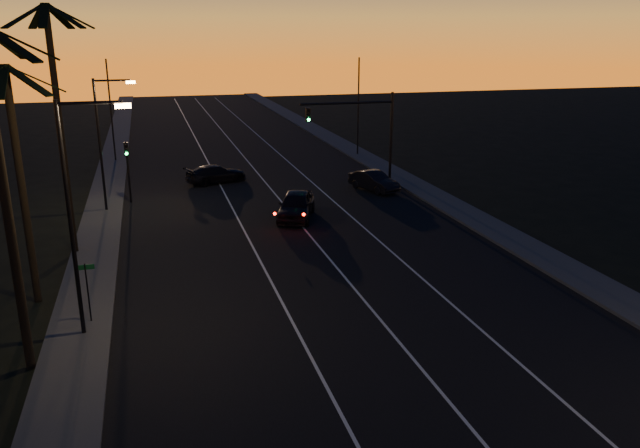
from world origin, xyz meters
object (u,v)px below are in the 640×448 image
object	(u,v)px
right_car	(374,181)
signal_mast	(361,124)
cross_car	(216,174)
lead_car	(296,205)

from	to	relation	value
right_car	signal_mast	bearing A→B (deg)	114.82
signal_mast	cross_car	xyz separation A→B (m)	(-10.30, 4.34, -4.08)
lead_car	right_car	size ratio (longest dim) A/B	1.28
signal_mast	cross_car	world-z (taller)	signal_mast
lead_car	cross_car	bearing A→B (deg)	108.63
signal_mast	right_car	distance (m)	4.30
cross_car	right_car	bearing A→B (deg)	-27.34
cross_car	signal_mast	bearing A→B (deg)	-22.87
lead_car	cross_car	size ratio (longest dim) A/B	1.14
lead_car	right_car	xyz separation A→B (m)	(7.17, 5.43, -0.14)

